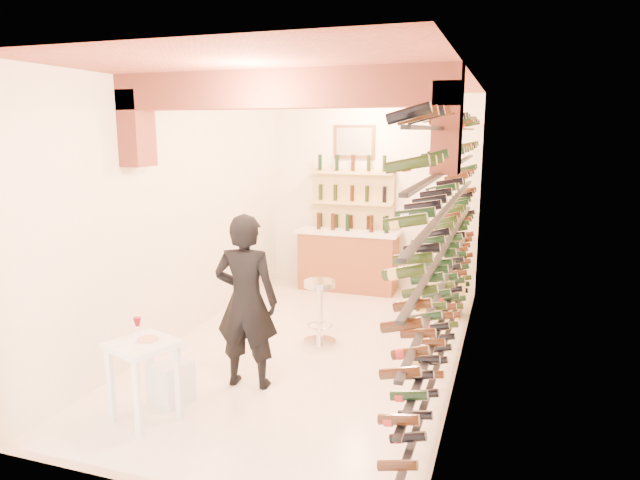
# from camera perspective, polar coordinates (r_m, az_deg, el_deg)

# --- Properties ---
(ground) EXTENTS (6.00, 6.00, 0.00)m
(ground) POSITION_cam_1_polar(r_m,az_deg,el_deg) (7.06, -0.79, -10.86)
(ground) COLOR white
(ground) RESTS_ON ground
(room_shell) EXTENTS (3.52, 6.02, 3.21)m
(room_shell) POSITION_cam_1_polar(r_m,az_deg,el_deg) (6.32, -1.64, 7.57)
(room_shell) COLOR white
(room_shell) RESTS_ON ground
(wine_rack) EXTENTS (0.32, 5.70, 2.56)m
(wine_rack) POSITION_cam_1_polar(r_m,az_deg,el_deg) (6.30, 12.41, 0.87)
(wine_rack) COLOR black
(wine_rack) RESTS_ON ground
(back_counter) EXTENTS (1.70, 0.62, 1.29)m
(back_counter) POSITION_cam_1_polar(r_m,az_deg,el_deg) (9.40, 2.85, -1.89)
(back_counter) COLOR brown
(back_counter) RESTS_ON ground
(back_shelving) EXTENTS (1.40, 0.31, 2.73)m
(back_shelving) POSITION_cam_1_polar(r_m,az_deg,el_deg) (9.51, 3.29, 2.15)
(back_shelving) COLOR #D9BC7A
(back_shelving) RESTS_ON ground
(tasting_table) EXTENTS (0.68, 0.68, 0.93)m
(tasting_table) POSITION_cam_1_polar(r_m,az_deg,el_deg) (5.43, -17.50, -11.16)
(tasting_table) COLOR white
(tasting_table) RESTS_ON ground
(white_stool) EXTENTS (0.43, 0.43, 0.42)m
(white_stool) POSITION_cam_1_polar(r_m,az_deg,el_deg) (5.87, -14.86, -13.72)
(white_stool) COLOR white
(white_stool) RESTS_ON ground
(person) EXTENTS (0.71, 0.51, 1.82)m
(person) POSITION_cam_1_polar(r_m,az_deg,el_deg) (5.84, -7.48, -6.18)
(person) COLOR black
(person) RESTS_ON ground
(chrome_barstool) EXTENTS (0.42, 0.42, 0.81)m
(chrome_barstool) POSITION_cam_1_polar(r_m,az_deg,el_deg) (7.05, -0.02, -6.83)
(chrome_barstool) COLOR silver
(chrome_barstool) RESTS_ON ground
(crate_lower) EXTENTS (0.47, 0.35, 0.27)m
(crate_lower) POSITION_cam_1_polar(r_m,az_deg,el_deg) (8.42, 12.53, -6.51)
(crate_lower) COLOR #E7CD7E
(crate_lower) RESTS_ON ground
(crate_upper) EXTENTS (0.57, 0.46, 0.29)m
(crate_upper) POSITION_cam_1_polar(r_m,az_deg,el_deg) (8.34, 12.61, -4.69)
(crate_upper) COLOR #E7CD7E
(crate_upper) RESTS_ON crate_lower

